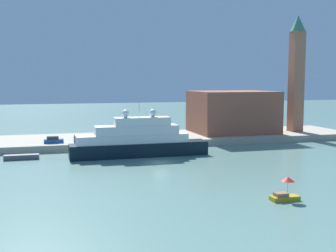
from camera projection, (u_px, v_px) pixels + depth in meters
ground at (161, 163)px, 77.70m from camera, size 400.00×400.00×0.00m
quay_dock at (132, 139)px, 102.43m from camera, size 110.00×19.87×1.49m
large_yacht at (138, 141)px, 83.75m from camera, size 26.78×4.46×10.44m
small_motorboat at (285, 192)px, 53.28m from camera, size 3.57×1.66×2.96m
work_barge at (22, 157)px, 80.68m from camera, size 6.30×1.59×0.91m
harbor_building at (233, 112)px, 109.82m from camera, size 19.74×15.89×10.43m
bell_tower at (297, 70)px, 110.64m from camera, size 3.93×3.93×29.52m
parked_car at (53, 140)px, 91.48m from camera, size 4.02×1.80×1.37m
person_figure at (75, 140)px, 90.67m from camera, size 0.36×0.36×1.80m
mooring_bollard at (145, 140)px, 94.09m from camera, size 0.40×0.40×0.65m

